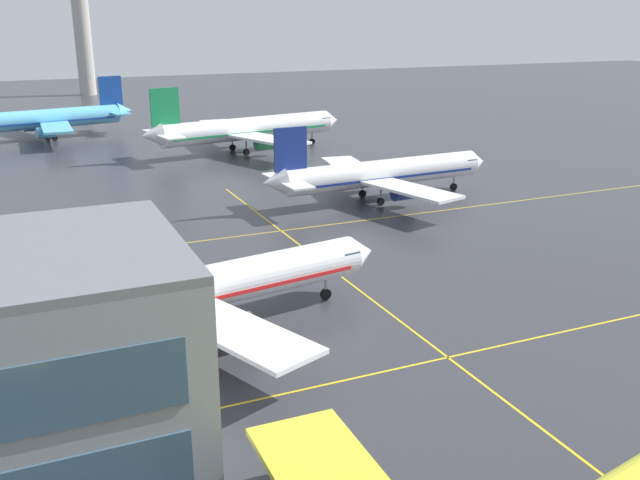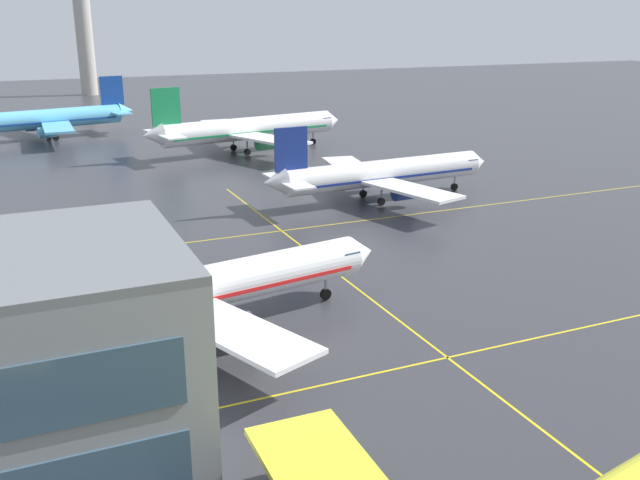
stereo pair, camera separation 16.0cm
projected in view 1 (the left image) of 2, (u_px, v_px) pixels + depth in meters
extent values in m
cylinder|color=white|center=(203.00, 287.00, 56.05)|extent=(29.28, 8.23, 3.46)
cone|color=white|center=(361.00, 253.00, 64.27)|extent=(2.89, 3.73, 3.39)
cube|color=red|center=(15.00, 270.00, 47.62)|extent=(4.36, 1.05, 5.46)
cube|color=white|center=(24.00, 338.00, 46.41)|extent=(3.65, 5.15, 0.22)
cube|color=white|center=(8.00, 311.00, 50.75)|extent=(3.65, 5.15, 0.22)
cube|color=white|center=(237.00, 331.00, 49.59)|extent=(9.41, 14.43, 0.36)
cube|color=white|center=(158.00, 268.00, 61.90)|extent=(5.31, 13.83, 0.36)
cylinder|color=#4C4C51|center=(233.00, 328.00, 52.91)|extent=(3.37, 2.40, 1.91)
cylinder|color=#4C4C51|center=(184.00, 289.00, 60.44)|extent=(3.37, 2.40, 1.91)
cube|color=#385166|center=(343.00, 252.00, 63.03)|extent=(2.14, 3.41, 0.64)
cube|color=red|center=(204.00, 292.00, 56.19)|extent=(26.99, 7.87, 0.33)
cylinder|color=#99999E|center=(326.00, 284.00, 62.91)|extent=(0.25, 0.25, 1.50)
cylinder|color=black|center=(326.00, 294.00, 63.22)|extent=(1.05, 0.57, 1.00)
cylinder|color=#99999E|center=(196.00, 329.00, 53.90)|extent=(0.25, 0.25, 1.50)
cylinder|color=black|center=(197.00, 340.00, 54.21)|extent=(1.05, 0.57, 1.00)
cylinder|color=#99999E|center=(173.00, 308.00, 57.67)|extent=(0.25, 0.25, 1.50)
cylinder|color=black|center=(173.00, 319.00, 57.98)|extent=(1.05, 0.57, 1.00)
cylinder|color=white|center=(384.00, 173.00, 96.46)|extent=(30.20, 5.27, 3.57)
cone|color=white|center=(477.00, 162.00, 103.48)|extent=(2.64, 3.63, 3.50)
cone|color=white|center=(273.00, 182.00, 89.20)|extent=(3.19, 3.55, 3.39)
cube|color=navy|center=(290.00, 149.00, 89.02)|extent=(4.52, 0.59, 5.63)
cube|color=white|center=(297.00, 185.00, 87.67)|extent=(3.28, 5.04, 0.23)
cube|color=white|center=(279.00, 176.00, 92.44)|extent=(3.28, 5.04, 0.23)
cube|color=white|center=(410.00, 189.00, 89.46)|extent=(8.42, 14.87, 0.38)
cube|color=white|center=(349.00, 167.00, 102.99)|extent=(6.97, 14.66, 0.38)
cylinder|color=navy|center=(404.00, 193.00, 92.95)|extent=(3.30, 2.15, 1.97)
cylinder|color=navy|center=(366.00, 178.00, 101.23)|extent=(3.30, 2.15, 1.97)
cube|color=#385166|center=(465.00, 160.00, 102.39)|extent=(1.87, 3.37, 0.66)
cube|color=navy|center=(383.00, 176.00, 96.60)|extent=(27.80, 5.17, 0.34)
cylinder|color=#99999E|center=(454.00, 180.00, 102.44)|extent=(0.26, 0.26, 1.55)
cylinder|color=black|center=(454.00, 187.00, 102.76)|extent=(1.06, 0.48, 1.03)
cylinder|color=#99999E|center=(381.00, 194.00, 94.28)|extent=(0.26, 0.26, 1.55)
cylinder|color=black|center=(381.00, 201.00, 94.60)|extent=(1.06, 0.48, 1.03)
cylinder|color=#99999E|center=(363.00, 187.00, 98.42)|extent=(0.26, 0.26, 1.55)
cylinder|color=black|center=(362.00, 194.00, 98.74)|extent=(1.06, 0.48, 1.03)
cylinder|color=white|center=(249.00, 128.00, 130.51)|extent=(34.76, 10.01, 4.11)
cone|color=white|center=(331.00, 120.00, 140.38)|extent=(3.46, 4.45, 4.02)
cone|color=white|center=(151.00, 135.00, 120.34)|extent=(4.08, 4.44, 3.90)
cube|color=#197F47|center=(165.00, 107.00, 120.40)|extent=(5.17, 1.28, 6.48)
cube|color=white|center=(171.00, 137.00, 118.97)|extent=(4.37, 6.13, 0.26)
cube|color=white|center=(157.00, 132.00, 124.11)|extent=(4.37, 6.13, 0.26)
cube|color=white|center=(268.00, 139.00, 122.87)|extent=(11.26, 17.13, 0.43)
cube|color=white|center=(222.00, 126.00, 137.41)|extent=(6.20, 16.40, 0.43)
cylinder|color=#2D9956|center=(265.00, 143.00, 126.80)|extent=(4.01, 2.87, 2.27)
cylinder|color=#2D9956|center=(237.00, 135.00, 135.70)|extent=(4.01, 2.87, 2.27)
cube|color=#385166|center=(321.00, 118.00, 138.88)|extent=(2.57, 4.06, 0.76)
cube|color=#197F47|center=(249.00, 131.00, 130.67)|extent=(32.04, 9.57, 0.39)
cylinder|color=#99999E|center=(312.00, 136.00, 138.74)|extent=(0.30, 0.30, 1.78)
cylinder|color=black|center=(312.00, 142.00, 139.10)|extent=(1.25, 0.68, 1.19)
cylinder|color=#99999E|center=(246.00, 146.00, 127.96)|extent=(0.30, 0.30, 1.78)
cylinder|color=black|center=(246.00, 152.00, 128.32)|extent=(1.25, 0.68, 1.19)
cylinder|color=#99999E|center=(232.00, 141.00, 132.41)|extent=(0.30, 0.30, 1.78)
cylinder|color=black|center=(233.00, 148.00, 132.77)|extent=(1.25, 0.68, 1.19)
cylinder|color=#5BB7E5|center=(39.00, 119.00, 143.05)|extent=(33.15, 10.48, 3.92)
cone|color=#5BB7E5|center=(124.00, 111.00, 152.92)|extent=(3.98, 4.31, 3.73)
cube|color=navy|center=(110.00, 91.00, 150.09)|extent=(4.93, 1.36, 6.19)
cube|color=#5BB7E5|center=(110.00, 110.00, 154.13)|extent=(4.31, 5.92, 0.25)
cube|color=#5BB7E5|center=(120.00, 113.00, 149.32)|extent=(4.31, 5.92, 0.25)
cube|color=#5BB7E5|center=(33.00, 117.00, 150.62)|extent=(11.11, 16.34, 0.41)
cube|color=#5BB7E5|center=(56.00, 127.00, 136.99)|extent=(5.48, 15.52, 0.41)
cylinder|color=#5BB7E5|center=(32.00, 126.00, 147.70)|extent=(3.87, 2.83, 2.17)
cylinder|color=#5BB7E5|center=(46.00, 132.00, 139.37)|extent=(3.87, 2.83, 2.17)
cube|color=navy|center=(39.00, 122.00, 143.20)|extent=(30.57, 9.98, 0.37)
cylinder|color=#99999E|center=(47.00, 129.00, 147.04)|extent=(0.29, 0.29, 1.70)
cylinder|color=black|center=(47.00, 135.00, 147.39)|extent=(1.21, 0.68, 1.14)
cylinder|color=#99999E|center=(54.00, 133.00, 142.87)|extent=(0.29, 0.29, 1.70)
cylinder|color=black|center=(55.00, 138.00, 143.22)|extent=(1.21, 0.68, 1.14)
cube|color=yellow|center=(448.00, 357.00, 52.58)|extent=(154.98, 0.20, 0.01)
cube|color=yellow|center=(281.00, 231.00, 83.48)|extent=(154.98, 0.20, 0.01)
cube|color=yellow|center=(448.00, 357.00, 52.58)|extent=(0.20, 117.01, 0.01)
cylinder|color=#ADA89E|center=(83.00, 34.00, 220.32)|extent=(5.20, 5.20, 37.79)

